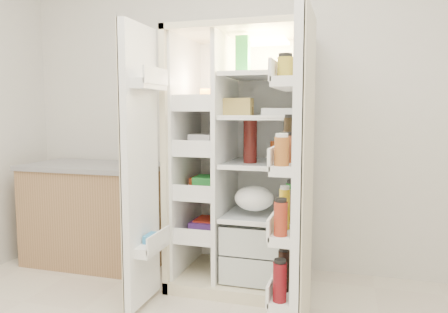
% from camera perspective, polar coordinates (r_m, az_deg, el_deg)
% --- Properties ---
extents(wall_back, '(4.00, 0.02, 2.70)m').
position_cam_1_polar(wall_back, '(3.36, 4.75, 7.93)').
color(wall_back, silver).
rests_on(wall_back, floor).
extents(refrigerator, '(0.92, 0.70, 1.80)m').
position_cam_1_polar(refrigerator, '(3.06, 2.82, -3.26)').
color(refrigerator, beige).
rests_on(refrigerator, floor).
extents(freezer_door, '(0.15, 0.40, 1.72)m').
position_cam_1_polar(freezer_door, '(2.66, -11.13, -1.55)').
color(freezer_door, white).
rests_on(freezer_door, floor).
extents(fridge_door, '(0.17, 0.58, 1.72)m').
position_cam_1_polar(fridge_door, '(2.29, 10.10, -3.18)').
color(fridge_door, white).
rests_on(fridge_door, floor).
extents(kitchen_counter, '(1.12, 0.60, 0.82)m').
position_cam_1_polar(kitchen_counter, '(3.65, -16.79, -7.33)').
color(kitchen_counter, '#98734C').
rests_on(kitchen_counter, floor).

